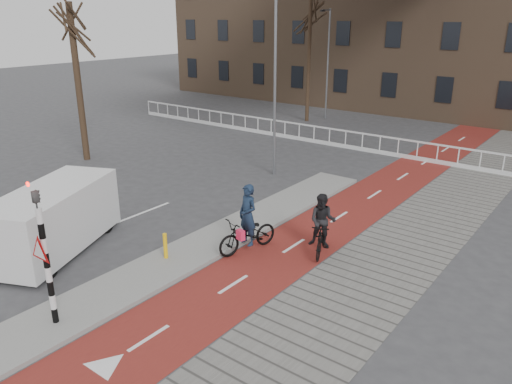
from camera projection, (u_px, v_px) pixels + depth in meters
The scene contains 15 objects.
ground at pixel (140, 298), 12.94m from camera, with size 120.00×120.00×0.00m, color #38383A.
bike_lane at pixel (364, 201), 19.57m from camera, with size 2.50×60.00×0.01m, color maroon.
sidewalk at pixel (435, 218), 17.97m from camera, with size 3.00×60.00×0.01m, color slate.
curb_island at pixel (221, 237), 16.31m from camera, with size 1.80×16.00×0.12m, color gray.
traffic_signal at pixel (44, 250), 11.09m from camera, with size 0.80×0.80×3.68m.
bollard at pixel (165, 246), 14.68m from camera, with size 0.12×0.12×0.78m, color yellow.
cyclist_near at pixel (248, 229), 15.26m from camera, with size 1.26×2.22×2.16m.
cyclist_far at pixel (322, 229), 15.07m from camera, with size 1.11×1.84×1.92m.
van at pixel (53, 219), 15.20m from camera, with size 3.63×5.04×2.01m.
railing at pixel (314, 137), 28.41m from camera, with size 28.00×0.10×0.99m.
townhouse_row at pixel (449, 1), 35.97m from camera, with size 46.00×10.00×15.90m.
tree_left at pixel (78, 84), 24.00m from camera, with size 0.31×0.31×7.49m, color black.
tree_mid at pixel (309, 61), 32.97m from camera, with size 0.25×0.25×7.97m, color black.
streetlight_near at pixel (275, 86), 21.53m from camera, with size 0.12×0.12×8.05m, color slate.
streetlight_left at pixel (328, 65), 33.99m from camera, with size 0.12×0.12×7.28m, color slate.
Camera 1 is at (9.22, -7.11, 6.96)m, focal length 35.00 mm.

